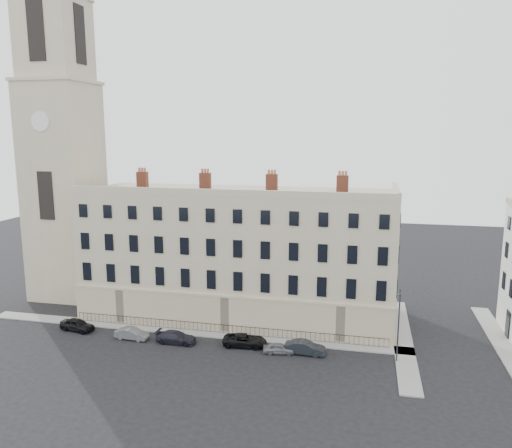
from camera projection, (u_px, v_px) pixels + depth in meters
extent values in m
plane|color=black|center=(268.00, 361.00, 48.05)|extent=(160.00, 160.00, 0.00)
cube|color=#BFB08E|center=(238.00, 253.00, 59.50)|extent=(36.00, 12.00, 15.00)
cube|color=beige|center=(225.00, 315.00, 54.66)|extent=(36.10, 0.18, 4.00)
cube|color=beige|center=(393.00, 308.00, 56.62)|extent=(0.18, 12.10, 4.00)
cube|color=#BFB08E|center=(224.00, 193.00, 52.45)|extent=(36.00, 0.35, 0.80)
cube|color=#BFB08E|center=(397.00, 191.00, 54.24)|extent=(0.35, 12.00, 0.80)
cube|color=brown|center=(142.00, 180.00, 60.53)|extent=(1.30, 0.70, 2.00)
cube|color=brown|center=(205.00, 181.00, 58.82)|extent=(1.30, 0.70, 2.00)
cube|color=brown|center=(272.00, 183.00, 57.10)|extent=(1.30, 0.70, 2.00)
cube|color=brown|center=(342.00, 184.00, 55.39)|extent=(1.30, 0.70, 2.00)
cube|color=#BFB08E|center=(65.00, 192.00, 65.39)|extent=(8.00, 8.00, 28.00)
cube|color=#BFB08E|center=(54.00, 40.00, 61.95)|extent=(7.04, 7.04, 10.00)
cube|color=black|center=(36.00, 30.00, 58.44)|extent=(2.20, 0.14, 7.00)
cylinder|color=white|center=(40.00, 121.00, 59.86)|extent=(2.40, 0.14, 2.40)
cube|color=gray|center=(188.00, 332.00, 54.98)|extent=(48.00, 2.00, 0.12)
cube|color=gray|center=(402.00, 339.00, 52.93)|extent=(2.00, 24.00, 0.12)
cube|color=gray|center=(499.00, 340.00, 52.71)|extent=(2.00, 20.00, 0.12)
cube|color=black|center=(224.00, 325.00, 54.33)|extent=(35.00, 0.04, 0.04)
cube|color=black|center=(224.00, 333.00, 54.50)|extent=(35.00, 0.04, 0.04)
imported|color=black|center=(77.00, 325.00, 55.30)|extent=(4.21, 2.26, 1.36)
imported|color=slate|center=(132.00, 334.00, 53.05)|extent=(3.69, 1.44, 1.20)
imported|color=#20202B|center=(176.00, 337.00, 52.05)|extent=(4.30, 1.78, 1.25)
imported|color=black|center=(245.00, 340.00, 51.29)|extent=(4.69, 2.48, 1.26)
imported|color=slate|center=(279.00, 348.00, 49.62)|extent=(3.27, 1.73, 1.06)
imported|color=#1F2329|center=(305.00, 348.00, 49.45)|extent=(4.08, 1.54, 1.33)
cylinder|color=#34353A|center=(398.00, 326.00, 47.20)|extent=(0.15, 0.15, 7.26)
cylinder|color=#34353A|center=(399.00, 292.00, 45.98)|extent=(0.33, 1.36, 0.09)
cube|color=#34353A|center=(399.00, 295.00, 45.41)|extent=(0.24, 0.48, 0.11)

